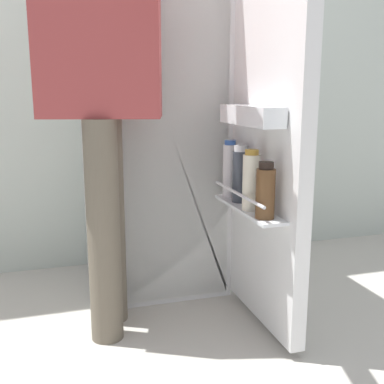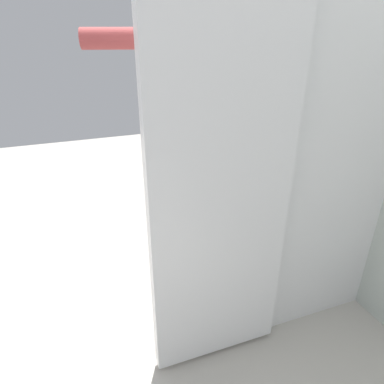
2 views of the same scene
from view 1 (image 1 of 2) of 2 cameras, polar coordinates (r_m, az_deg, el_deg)
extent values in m
plane|color=#B7B2A8|center=(1.94, -1.12, -16.24)|extent=(6.69, 6.69, 0.00)
cube|color=beige|center=(2.61, -6.97, 21.18)|extent=(4.40, 0.10, 2.68)
cube|color=white|center=(2.24, -5.05, 9.32)|extent=(0.60, 0.59, 1.63)
cube|color=white|center=(1.96, -3.26, 8.93)|extent=(0.56, 0.01, 1.59)
cube|color=white|center=(2.00, -3.62, 11.99)|extent=(0.52, 0.09, 0.01)
cube|color=white|center=(1.80, 9.27, 8.72)|extent=(0.06, 0.57, 1.58)
cube|color=white|center=(1.82, 6.72, -1.99)|extent=(0.10, 0.48, 0.01)
cylinder|color=silver|center=(1.79, 5.53, -0.19)|extent=(0.01, 0.46, 0.01)
cube|color=white|center=(1.76, 7.01, 9.11)|extent=(0.09, 0.41, 0.07)
cylinder|color=#EDE5CC|center=(1.75, 7.10, 1.12)|extent=(0.06, 0.06, 0.21)
cylinder|color=#B78933|center=(1.73, 7.19, 4.76)|extent=(0.05, 0.05, 0.02)
cylinder|color=#333842|center=(1.88, 5.82, 1.83)|extent=(0.06, 0.06, 0.20)
cylinder|color=silver|center=(1.86, 5.89, 5.24)|extent=(0.05, 0.05, 0.02)
cylinder|color=brown|center=(1.65, 8.79, -0.22)|extent=(0.07, 0.07, 0.17)
cylinder|color=black|center=(1.63, 8.90, 3.16)|extent=(0.05, 0.05, 0.02)
cylinder|color=white|center=(1.97, 4.55, 2.55)|extent=(0.06, 0.06, 0.22)
cylinder|color=#335BB2|center=(1.95, 4.61, 5.94)|extent=(0.05, 0.05, 0.02)
cylinder|color=#665B4C|center=(1.91, -9.86, -3.56)|extent=(0.12, 0.12, 0.83)
cylinder|color=#665B4C|center=(1.76, -10.55, -4.90)|extent=(0.12, 0.12, 0.83)
cube|color=#9E3D3D|center=(1.77, -11.09, 18.26)|extent=(0.47, 0.32, 0.59)
cylinder|color=#9E3D3D|center=(1.98, -10.04, 16.98)|extent=(0.08, 0.08, 0.55)
camera|label=2|loc=(2.18, 44.02, 21.49)|focal=31.90mm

